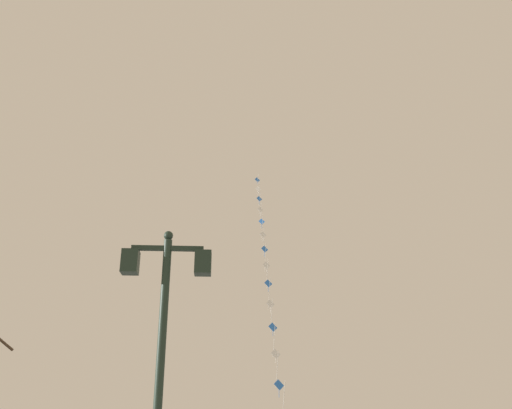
% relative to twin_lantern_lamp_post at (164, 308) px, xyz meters
% --- Properties ---
extents(twin_lantern_lamp_post, '(1.50, 0.28, 4.41)m').
position_rel_twin_lantern_lamp_post_xyz_m(twin_lantern_lamp_post, '(0.00, 0.00, 0.00)').
color(twin_lantern_lamp_post, '#1E2D23').
rests_on(twin_lantern_lamp_post, ground_plane).
extents(kite_train, '(0.58, 19.66, 20.33)m').
position_rel_twin_lantern_lamp_post_xyz_m(kite_train, '(3.44, 22.95, 7.61)').
color(kite_train, brown).
rests_on(kite_train, ground_plane).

